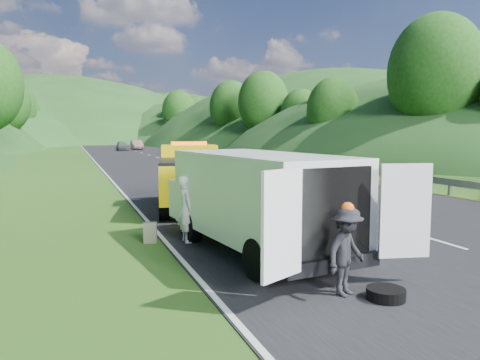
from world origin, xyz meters
name	(u,v)px	position (x,y,z in m)	size (l,w,h in m)	color
ground	(302,234)	(0.00, 0.00, 0.00)	(320.00, 320.00, 0.00)	#38661E
road_surface	(158,158)	(3.00, 40.00, 0.01)	(14.00, 200.00, 0.02)	black
guardrail	(193,152)	(10.30, 52.50, 0.00)	(0.06, 140.00, 1.52)	gray
tree_line_right	(256,149)	(23.00, 60.00, 0.00)	(14.00, 140.00, 14.00)	#28601C
hills_backdrop	(113,141)	(6.50, 134.70, 0.00)	(201.00, 288.60, 44.00)	#2D5B23
tow_truck	(190,177)	(-1.96, 5.29, 1.24)	(3.32, 6.24, 2.55)	black
white_van	(255,197)	(-2.06, -1.48, 1.38)	(3.79, 7.16, 2.43)	black
woman	(187,243)	(-3.38, 0.12, 0.00)	(0.65, 0.47, 1.77)	white
child	(219,239)	(-2.42, 0.24, 0.00)	(0.45, 0.35, 0.93)	tan
worker	(345,296)	(-1.65, -4.85, 0.00)	(1.04, 0.60, 1.60)	black
suitcase	(150,233)	(-4.29, 0.42, 0.28)	(0.34, 0.19, 0.55)	#5F6048
spare_tire	(386,300)	(-1.10, -5.28, 0.00)	(0.68, 0.68, 0.20)	black
passing_suv	(283,184)	(4.95, 11.72, 0.00)	(2.33, 5.05, 1.40)	black
dist_car_a	(123,150)	(1.51, 61.59, 0.00)	(1.69, 4.20, 1.43)	#525358
dist_car_b	(137,150)	(4.02, 64.25, 0.00)	(1.57, 4.50, 1.48)	brown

